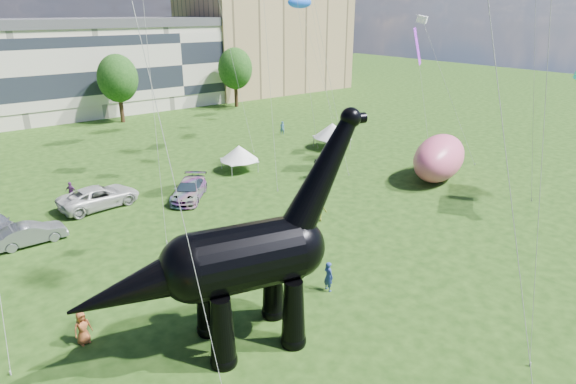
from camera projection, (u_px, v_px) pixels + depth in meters
ground at (372, 356)px, 21.20m from camera, size 220.00×220.00×0.00m
apartment_block at (265, 28)px, 88.17m from camera, size 28.00×18.00×22.00m
tree_mid_right at (117, 75)px, 62.73m from camera, size 5.20×5.20×9.44m
tree_far_right at (235, 65)px, 72.99m from camera, size 5.20×5.20×9.44m
dinosaur_sculpture at (235, 263)px, 20.74m from camera, size 13.24×5.16×10.81m
car_grey at (31, 234)px, 31.17m from camera, size 4.31×1.58×1.41m
car_white at (99, 197)px, 36.90m from camera, size 6.24×3.37×1.66m
car_dark at (189, 190)px, 38.54m from camera, size 5.03×5.37×1.52m
gazebo_near at (239, 153)px, 44.86m from camera, size 4.07×4.07×2.47m
gazebo_far at (332, 131)px, 52.20m from camera, size 4.74×4.74×2.78m
inflatable_pink at (439, 158)px, 42.56m from camera, size 8.83×6.50×3.97m
visitors at (171, 239)px, 30.00m from camera, size 49.63×44.48×1.88m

